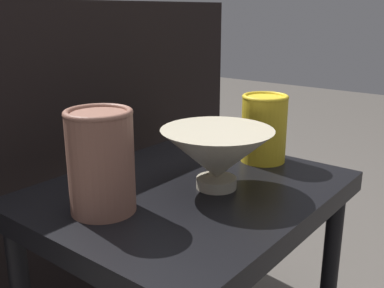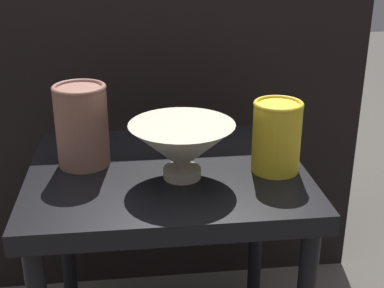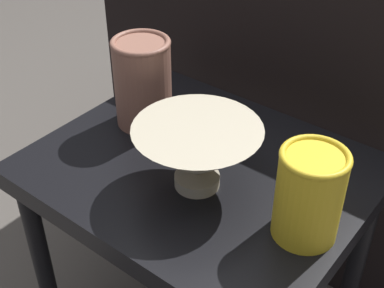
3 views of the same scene
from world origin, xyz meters
TOP-DOWN VIEW (x-y plane):
  - table at (0.00, 0.00)m, footprint 0.57×0.47m
  - couch_backdrop at (0.00, 0.56)m, footprint 1.10×0.50m
  - bowl at (0.03, -0.05)m, footprint 0.21×0.21m
  - vase_textured_left at (-0.17, 0.04)m, footprint 0.11×0.11m
  - vase_colorful_right at (0.22, -0.03)m, footprint 0.10×0.10m

SIDE VIEW (x-z plane):
  - couch_backdrop at x=0.00m, z-range 0.00..0.83m
  - table at x=0.00m, z-range 0.18..0.68m
  - bowl at x=0.03m, z-range 0.50..0.62m
  - vase_colorful_right at x=0.22m, z-range 0.50..0.64m
  - vase_textured_left at x=-0.17m, z-range 0.50..0.67m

